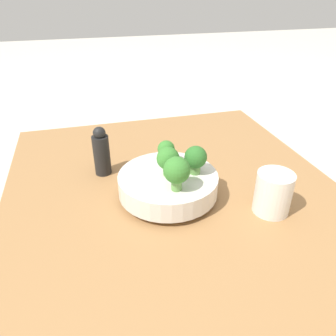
% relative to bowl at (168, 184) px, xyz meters
% --- Properties ---
extents(ground_plane, '(6.00, 6.00, 0.00)m').
position_rel_bowl_xyz_m(ground_plane, '(-0.04, -0.02, -0.08)').
color(ground_plane, beige).
extents(table, '(1.15, 0.89, 0.04)m').
position_rel_bowl_xyz_m(table, '(-0.04, -0.02, -0.06)').
color(table, '#9E7042').
rests_on(table, ground_plane).
extents(bowl, '(0.25, 0.25, 0.07)m').
position_rel_bowl_xyz_m(bowl, '(0.00, 0.00, 0.00)').
color(bowl, silver).
rests_on(bowl, table).
extents(broccoli_floret_left, '(0.06, 0.06, 0.08)m').
position_rel_bowl_xyz_m(broccoli_floret_left, '(-0.07, -0.00, 0.08)').
color(broccoli_floret_left, '#609347').
rests_on(broccoli_floret_left, bowl).
extents(broccoli_floret_right, '(0.05, 0.05, 0.06)m').
position_rel_bowl_xyz_m(broccoli_floret_right, '(0.06, -0.01, 0.07)').
color(broccoli_floret_right, '#6BA34C').
rests_on(broccoli_floret_right, bowl).
extents(broccoli_floret_front, '(0.06, 0.06, 0.07)m').
position_rel_bowl_xyz_m(broccoli_floret_front, '(-0.01, -0.07, 0.07)').
color(broccoli_floret_front, '#609347').
rests_on(broccoli_floret_front, bowl).
extents(broccoli_floret_center, '(0.06, 0.06, 0.08)m').
position_rel_bowl_xyz_m(broccoli_floret_center, '(-0.00, -0.00, 0.07)').
color(broccoli_floret_center, '#7AB256').
rests_on(broccoli_floret_center, bowl).
extents(cup, '(0.09, 0.09, 0.10)m').
position_rel_bowl_xyz_m(cup, '(-0.12, -0.23, 0.01)').
color(cup, silver).
rests_on(cup, table).
extents(pepper_mill, '(0.05, 0.05, 0.14)m').
position_rel_bowl_xyz_m(pepper_mill, '(0.16, 0.15, 0.03)').
color(pepper_mill, black).
rests_on(pepper_mill, table).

